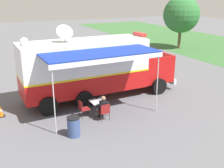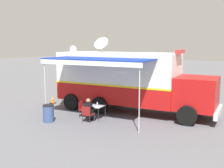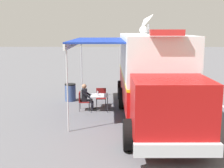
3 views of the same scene
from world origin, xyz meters
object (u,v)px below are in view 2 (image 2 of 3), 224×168
(folding_chair_at_table, at_px, (87,113))
(car_behind_truck, at_px, (163,84))
(trash_bin, at_px, (48,113))
(command_truck, at_px, (129,79))
(water_bottle, at_px, (97,104))
(traffic_cone, at_px, (53,99))
(seated_responder, at_px, (89,110))
(folding_table, at_px, (96,107))
(folding_chair_beside_table, at_px, (83,108))

(folding_chair_at_table, distance_m, car_behind_truck, 8.96)
(trash_bin, bearing_deg, command_truck, 145.12)
(water_bottle, bearing_deg, folding_chair_at_table, -12.03)
(command_truck, distance_m, water_bottle, 2.71)
(trash_bin, bearing_deg, traffic_cone, -142.23)
(folding_chair_at_table, bearing_deg, seated_responder, -178.70)
(water_bottle, distance_m, trash_bin, 2.58)
(trash_bin, bearing_deg, folding_chair_at_table, 114.44)
(trash_bin, height_order, car_behind_truck, car_behind_truck)
(command_truck, relative_size, water_bottle, 42.60)
(seated_responder, height_order, trash_bin, seated_responder)
(water_bottle, distance_m, traffic_cone, 5.19)
(command_truck, bearing_deg, folding_table, -20.76)
(command_truck, xyz_separation_m, folding_chair_beside_table, (2.26, -1.72, -1.43))
(folding_table, height_order, seated_responder, seated_responder)
(water_bottle, distance_m, folding_chair_at_table, 0.81)
(command_truck, distance_m, seated_responder, 3.30)
(folding_chair_beside_table, bearing_deg, folding_chair_at_table, 45.15)
(trash_bin, distance_m, car_behind_truck, 10.19)
(car_behind_truck, bearing_deg, traffic_cone, -43.00)
(water_bottle, height_order, seated_responder, seated_responder)
(seated_responder, relative_size, traffic_cone, 2.16)
(traffic_cone, relative_size, car_behind_truck, 0.13)
(folding_table, relative_size, water_bottle, 3.65)
(water_bottle, bearing_deg, car_behind_truck, 173.01)
(folding_chair_at_table, bearing_deg, folding_table, 178.88)
(traffic_cone, bearing_deg, folding_chair_beside_table, 63.60)
(folding_chair_beside_table, bearing_deg, trash_bin, -31.47)
(folding_chair_at_table, distance_m, seated_responder, 0.23)
(traffic_cone, distance_m, car_behind_truck, 8.47)
(seated_responder, bearing_deg, folding_chair_beside_table, -127.69)
(folding_chair_beside_table, relative_size, trash_bin, 0.96)
(water_bottle, xyz_separation_m, folding_chair_at_table, (0.72, -0.15, -0.32))
(folding_chair_at_table, relative_size, seated_responder, 0.70)
(folding_table, bearing_deg, folding_chair_beside_table, -92.04)
(folding_table, relative_size, trash_bin, 0.90)
(command_truck, height_order, folding_chair_at_table, command_truck)
(folding_chair_beside_table, xyz_separation_m, seated_responder, (0.64, 0.83, 0.14))
(folding_chair_at_table, bearing_deg, traffic_cone, -120.40)
(folding_table, bearing_deg, traffic_cone, -112.38)
(folding_chair_beside_table, bearing_deg, command_truck, 142.77)
(command_truck, bearing_deg, traffic_cone, -85.96)
(folding_table, xyz_separation_m, traffic_cone, (-1.90, -4.62, -0.39))
(folding_table, height_order, folding_chair_at_table, folding_chair_at_table)
(folding_chair_at_table, height_order, seated_responder, seated_responder)
(water_bottle, relative_size, folding_chair_beside_table, 0.26)
(seated_responder, xyz_separation_m, traffic_cone, (-2.51, -4.60, -0.37))
(seated_responder, xyz_separation_m, trash_bin, (1.03, -1.85, -0.20))
(seated_responder, height_order, car_behind_truck, car_behind_truck)
(folding_chair_at_table, xyz_separation_m, folding_chair_beside_table, (-0.83, -0.83, 0.00))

